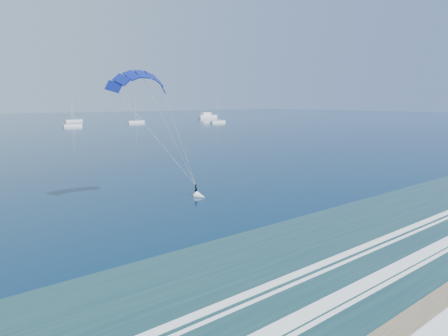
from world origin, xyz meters
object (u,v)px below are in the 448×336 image
at_px(motor_yacht, 207,116).
at_px(sailboat_5, 136,122).
at_px(sailboat_4, 74,121).
at_px(sailboat_6, 218,122).
at_px(kitesurfer_rig, 169,131).
at_px(sailboat_3, 72,125).

xyz_separation_m(motor_yacht, sailboat_5, (-71.87, -27.16, -0.97)).
bearing_deg(sailboat_4, sailboat_6, -47.06).
bearing_deg(sailboat_6, kitesurfer_rig, -130.11).
relative_size(kitesurfer_rig, motor_yacht, 1.11).
distance_m(kitesurfer_rig, motor_yacht, 251.15).
bearing_deg(sailboat_4, motor_yacht, -5.64).
relative_size(sailboat_3, sailboat_6, 0.94).
bearing_deg(sailboat_5, sailboat_6, -37.64).
distance_m(kitesurfer_rig, sailboat_5, 190.00).
xyz_separation_m(motor_yacht, sailboat_3, (-112.48, -39.53, -0.98)).
distance_m(kitesurfer_rig, sailboat_6, 186.00).
relative_size(sailboat_4, sailboat_5, 1.01).
xyz_separation_m(sailboat_3, sailboat_6, (78.28, -16.68, 0.00)).
distance_m(sailboat_3, sailboat_4, 51.88).
height_order(sailboat_3, sailboat_4, sailboat_4).
relative_size(motor_yacht, sailboat_3, 1.27).
bearing_deg(sailboat_4, sailboat_3, -109.39).
height_order(motor_yacht, sailboat_4, sailboat_4).
bearing_deg(kitesurfer_rig, sailboat_3, 75.38).
relative_size(kitesurfer_rig, sailboat_6, 1.33).
height_order(sailboat_4, sailboat_6, sailboat_4).
bearing_deg(sailboat_6, motor_yacht, 58.68).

